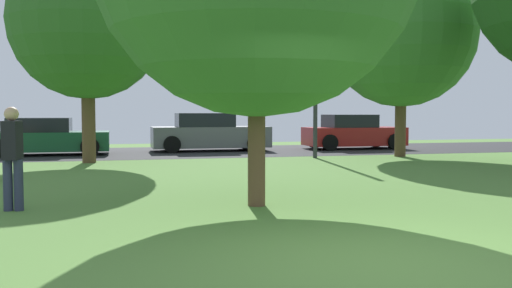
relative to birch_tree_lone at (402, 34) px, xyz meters
The scene contains 9 objects.
ground_plane 14.45m from the birch_tree_lone, 119.68° to the right, with size 44.00×44.00×0.00m, color #547F38.
road_strip 8.95m from the birch_tree_lone, 149.89° to the left, with size 44.00×6.40×0.01m, color #28282B.
birch_tree_lone is the anchor object (origin of this frame).
oak_tree_left 10.19m from the birch_tree_lone, behind, with size 4.51×4.51×6.41m.
person_catcher 13.97m from the birch_tree_lone, 143.75° to the right, with size 0.30×0.36×1.59m.
parked_car_green 12.87m from the birch_tree_lone, 162.69° to the left, with size 4.26×2.02×1.31m.
parked_car_grey 8.07m from the birch_tree_lone, 143.51° to the left, with size 4.52×2.00×1.47m.
parked_car_red 5.39m from the birch_tree_lone, 88.68° to the left, with size 4.03×1.95×1.41m.
street_lamp_post 3.57m from the birch_tree_lone, behind, with size 0.14×0.14×4.50m, color #2D2D33.
Camera 1 is at (-2.58, -5.10, 1.51)m, focal length 39.04 mm.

